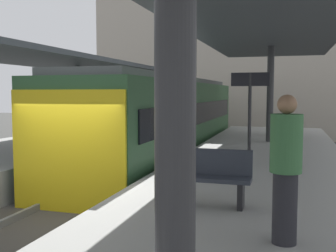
{
  "coord_description": "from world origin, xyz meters",
  "views": [
    {
      "loc": [
        4.42,
        -7.13,
        2.73
      ],
      "look_at": [
        0.58,
        5.83,
        1.63
      ],
      "focal_mm": 43.4,
      "sensor_mm": 36.0,
      "label": 1
    }
  ],
  "objects_px": {
    "commuter_train": "(166,119)",
    "platform_bench": "(206,175)",
    "passenger_near_bench": "(286,167)",
    "platform_sign": "(250,97)"
  },
  "relations": [
    {
      "from": "commuter_train",
      "to": "platform_bench",
      "type": "distance_m",
      "value": 9.11
    },
    {
      "from": "commuter_train",
      "to": "platform_bench",
      "type": "relative_size",
      "value": 10.23
    },
    {
      "from": "passenger_near_bench",
      "to": "platform_bench",
      "type": "bearing_deg",
      "value": 131.37
    },
    {
      "from": "commuter_train",
      "to": "passenger_near_bench",
      "type": "bearing_deg",
      "value": -65.94
    },
    {
      "from": "platform_bench",
      "to": "passenger_near_bench",
      "type": "bearing_deg",
      "value": -48.63
    },
    {
      "from": "platform_bench",
      "to": "passenger_near_bench",
      "type": "height_order",
      "value": "passenger_near_bench"
    },
    {
      "from": "commuter_train",
      "to": "passenger_near_bench",
      "type": "height_order",
      "value": "commuter_train"
    },
    {
      "from": "platform_bench",
      "to": "passenger_near_bench",
      "type": "relative_size",
      "value": 0.82
    },
    {
      "from": "platform_sign",
      "to": "passenger_near_bench",
      "type": "bearing_deg",
      "value": -80.31
    },
    {
      "from": "commuter_train",
      "to": "platform_sign",
      "type": "distance_m",
      "value": 6.05
    }
  ]
}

